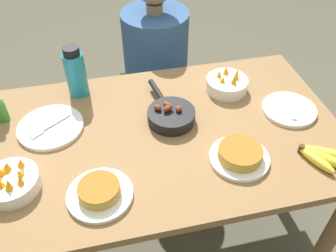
{
  "coord_description": "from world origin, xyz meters",
  "views": [
    {
      "loc": [
        -0.23,
        -1.0,
        1.72
      ],
      "look_at": [
        0.0,
        0.0,
        0.76
      ],
      "focal_mm": 38.0,
      "sensor_mm": 36.0,
      "label": 1
    }
  ],
  "objects_px": {
    "frittata_plate_center": "(240,155)",
    "empty_plate_near_front": "(51,127)",
    "empty_plate_far_left": "(289,109)",
    "banana_bunch": "(322,157)",
    "fruit_bowl_citrus": "(227,84)",
    "fruit_bowl_mango": "(11,182)",
    "frittata_plate_side": "(100,192)",
    "hot_sauce_bottle": "(0,108)",
    "skillet": "(171,115)",
    "person_figure": "(156,80)",
    "water_bottle": "(76,72)"
  },
  "relations": [
    {
      "from": "frittata_plate_center",
      "to": "skillet",
      "type": "bearing_deg",
      "value": 126.04
    },
    {
      "from": "empty_plate_far_left",
      "to": "fruit_bowl_mango",
      "type": "relative_size",
      "value": 1.19
    },
    {
      "from": "skillet",
      "to": "fruit_bowl_citrus",
      "type": "distance_m",
      "value": 0.33
    },
    {
      "from": "frittata_plate_center",
      "to": "fruit_bowl_citrus",
      "type": "distance_m",
      "value": 0.43
    },
    {
      "from": "person_figure",
      "to": "frittata_plate_side",
      "type": "bearing_deg",
      "value": -111.31
    },
    {
      "from": "banana_bunch",
      "to": "frittata_plate_center",
      "type": "relative_size",
      "value": 0.84
    },
    {
      "from": "skillet",
      "to": "hot_sauce_bottle",
      "type": "height_order",
      "value": "hot_sauce_bottle"
    },
    {
      "from": "banana_bunch",
      "to": "water_bottle",
      "type": "relative_size",
      "value": 0.8
    },
    {
      "from": "hot_sauce_bottle",
      "to": "person_figure",
      "type": "relative_size",
      "value": 0.13
    },
    {
      "from": "fruit_bowl_citrus",
      "to": "water_bottle",
      "type": "distance_m",
      "value": 0.67
    },
    {
      "from": "fruit_bowl_citrus",
      "to": "frittata_plate_side",
      "type": "bearing_deg",
      "value": -142.63
    },
    {
      "from": "hot_sauce_bottle",
      "to": "person_figure",
      "type": "xyz_separation_m",
      "value": [
        0.74,
        0.51,
        -0.34
      ]
    },
    {
      "from": "fruit_bowl_mango",
      "to": "person_figure",
      "type": "relative_size",
      "value": 0.17
    },
    {
      "from": "skillet",
      "to": "frittata_plate_center",
      "type": "height_order",
      "value": "skillet"
    },
    {
      "from": "skillet",
      "to": "empty_plate_near_front",
      "type": "distance_m",
      "value": 0.49
    },
    {
      "from": "frittata_plate_side",
      "to": "hot_sauce_bottle",
      "type": "distance_m",
      "value": 0.6
    },
    {
      "from": "banana_bunch",
      "to": "empty_plate_near_front",
      "type": "height_order",
      "value": "banana_bunch"
    },
    {
      "from": "fruit_bowl_mango",
      "to": "water_bottle",
      "type": "relative_size",
      "value": 0.82
    },
    {
      "from": "banana_bunch",
      "to": "fruit_bowl_citrus",
      "type": "height_order",
      "value": "fruit_bowl_citrus"
    },
    {
      "from": "frittata_plate_center",
      "to": "hot_sauce_bottle",
      "type": "distance_m",
      "value": 0.97
    },
    {
      "from": "empty_plate_far_left",
      "to": "water_bottle",
      "type": "height_order",
      "value": "water_bottle"
    },
    {
      "from": "banana_bunch",
      "to": "skillet",
      "type": "distance_m",
      "value": 0.6
    },
    {
      "from": "person_figure",
      "to": "hot_sauce_bottle",
      "type": "bearing_deg",
      "value": -145.29
    },
    {
      "from": "frittata_plate_side",
      "to": "banana_bunch",
      "type": "bearing_deg",
      "value": -1.31
    },
    {
      "from": "empty_plate_far_left",
      "to": "water_bottle",
      "type": "xyz_separation_m",
      "value": [
        -0.86,
        0.33,
        0.1
      ]
    },
    {
      "from": "skillet",
      "to": "water_bottle",
      "type": "xyz_separation_m",
      "value": [
        -0.36,
        0.27,
        0.08
      ]
    },
    {
      "from": "banana_bunch",
      "to": "fruit_bowl_citrus",
      "type": "bearing_deg",
      "value": 111.86
    },
    {
      "from": "fruit_bowl_citrus",
      "to": "empty_plate_near_front",
      "type": "bearing_deg",
      "value": -173.42
    },
    {
      "from": "frittata_plate_center",
      "to": "empty_plate_near_front",
      "type": "relative_size",
      "value": 0.85
    },
    {
      "from": "fruit_bowl_citrus",
      "to": "fruit_bowl_mango",
      "type": "bearing_deg",
      "value": -157.87
    },
    {
      "from": "banana_bunch",
      "to": "person_figure",
      "type": "relative_size",
      "value": 0.16
    },
    {
      "from": "empty_plate_far_left",
      "to": "hot_sauce_bottle",
      "type": "bearing_deg",
      "value": 169.84
    },
    {
      "from": "empty_plate_far_left",
      "to": "hot_sauce_bottle",
      "type": "distance_m",
      "value": 1.2
    },
    {
      "from": "frittata_plate_center",
      "to": "empty_plate_far_left",
      "type": "xyz_separation_m",
      "value": [
        0.31,
        0.21,
        -0.02
      ]
    },
    {
      "from": "empty_plate_far_left",
      "to": "frittata_plate_center",
      "type": "bearing_deg",
      "value": -145.23
    },
    {
      "from": "skillet",
      "to": "fruit_bowl_mango",
      "type": "relative_size",
      "value": 1.78
    },
    {
      "from": "skillet",
      "to": "fruit_bowl_citrus",
      "type": "relative_size",
      "value": 1.83
    },
    {
      "from": "empty_plate_near_front",
      "to": "person_figure",
      "type": "height_order",
      "value": "person_figure"
    },
    {
      "from": "person_figure",
      "to": "skillet",
      "type": "bearing_deg",
      "value": -95.93
    },
    {
      "from": "empty_plate_near_front",
      "to": "fruit_bowl_mango",
      "type": "relative_size",
      "value": 1.37
    },
    {
      "from": "empty_plate_near_front",
      "to": "water_bottle",
      "type": "distance_m",
      "value": 0.27
    },
    {
      "from": "hot_sauce_bottle",
      "to": "fruit_bowl_citrus",
      "type": "bearing_deg",
      "value": -0.54
    },
    {
      "from": "fruit_bowl_mango",
      "to": "person_figure",
      "type": "xyz_separation_m",
      "value": [
        0.67,
        0.89,
        -0.31
      ]
    },
    {
      "from": "banana_bunch",
      "to": "skillet",
      "type": "bearing_deg",
      "value": 145.24
    },
    {
      "from": "banana_bunch",
      "to": "fruit_bowl_mango",
      "type": "relative_size",
      "value": 0.97
    },
    {
      "from": "skillet",
      "to": "person_figure",
      "type": "xyz_separation_m",
      "value": [
        0.07,
        0.67,
        -0.31
      ]
    },
    {
      "from": "person_figure",
      "to": "empty_plate_far_left",
      "type": "bearing_deg",
      "value": -58.95
    },
    {
      "from": "empty_plate_near_front",
      "to": "frittata_plate_side",
      "type": "bearing_deg",
      "value": -66.26
    },
    {
      "from": "empty_plate_far_left",
      "to": "fruit_bowl_citrus",
      "type": "height_order",
      "value": "fruit_bowl_citrus"
    },
    {
      "from": "water_bottle",
      "to": "hot_sauce_bottle",
      "type": "distance_m",
      "value": 0.34
    }
  ]
}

